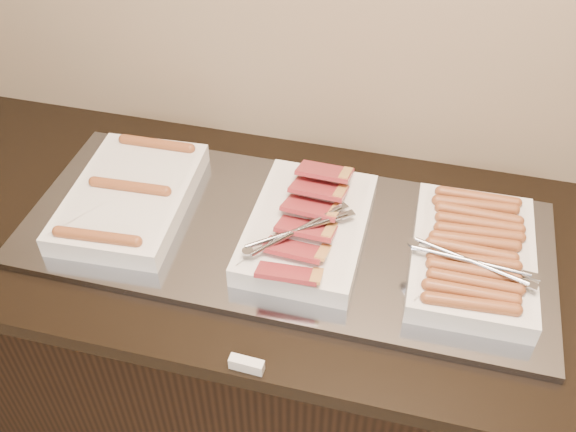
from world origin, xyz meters
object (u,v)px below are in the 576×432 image
(warming_tray, at_px, (284,234))
(dish_left, at_px, (131,196))
(dish_right, at_px, (473,254))
(dish_center, at_px, (307,227))
(counter, at_px, (295,353))

(warming_tray, height_order, dish_left, dish_left)
(warming_tray, distance_m, dish_left, 0.38)
(warming_tray, xyz_separation_m, dish_right, (0.42, -0.00, 0.04))
(dish_center, bearing_deg, warming_tray, 176.46)
(counter, xyz_separation_m, warming_tray, (-0.03, 0.00, 0.46))
(counter, distance_m, warming_tray, 0.46)
(dish_left, xyz_separation_m, dish_right, (0.79, -0.00, 0.01))
(dish_left, relative_size, dish_right, 1.07)
(counter, height_order, dish_right, dish_right)
(dish_center, relative_size, dish_right, 1.05)
(warming_tray, bearing_deg, dish_left, 180.00)
(warming_tray, relative_size, dish_center, 2.96)
(dish_left, height_order, dish_right, dish_right)
(counter, bearing_deg, dish_right, -0.49)
(dish_center, distance_m, dish_right, 0.36)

